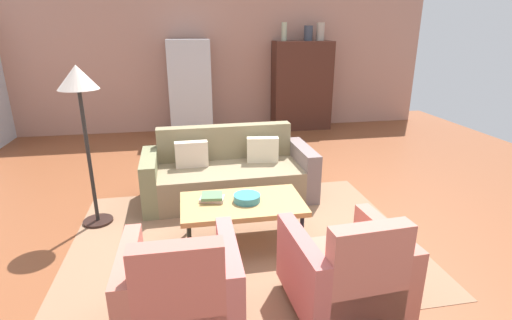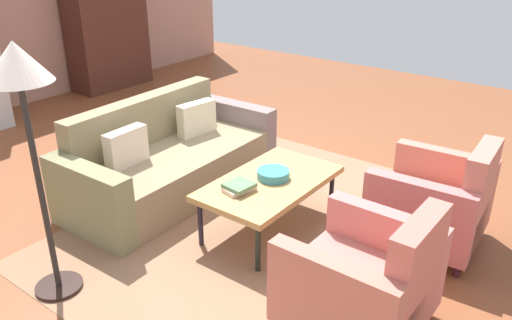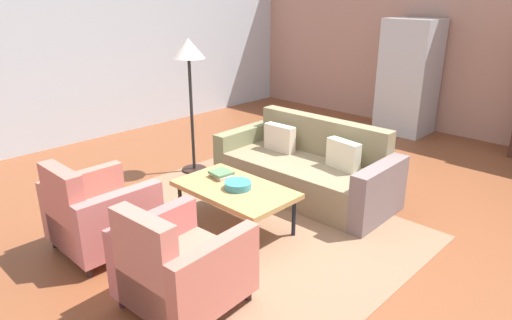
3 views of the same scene
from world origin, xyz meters
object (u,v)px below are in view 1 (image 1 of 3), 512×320
vase_small (320,32)px  floor_lamp (79,93)px  couch (228,174)px  armchair_left (181,293)px  cabinet (301,86)px  refrigerator (190,88)px  vase_round (308,33)px  book_stack (212,197)px  armchair_right (347,274)px  vase_tall (284,32)px  fruit_bowl (247,198)px  coffee_table (242,205)px

vase_small → floor_lamp: (-3.80, -3.71, -0.53)m
couch → vase_small: size_ratio=6.05×
couch → armchair_left: size_ratio=2.41×
cabinet → refrigerator: (-2.30, -0.10, 0.03)m
armchair_left → vase_round: (2.62, 5.58, 1.60)m
book_stack → vase_small: 5.25m
floor_lamp → cabinet: bearing=47.1°
floor_lamp → couch: bearing=17.5°
armchair_left → vase_small: (2.87, 5.58, 1.63)m
refrigerator → floor_lamp: bearing=-107.7°
armchair_right → floor_lamp: 3.04m
book_stack → cabinet: (2.21, 4.34, 0.42)m
refrigerator → floor_lamp: 3.83m
vase_tall → vase_small: bearing=0.0°
vase_small → refrigerator: size_ratio=0.19×
vase_tall → vase_small: (0.75, 0.00, -0.00)m
couch → floor_lamp: 1.97m
vase_round → armchair_left: bearing=-115.2°
fruit_bowl → cabinet: 4.82m
armchair_left → book_stack: armchair_left is taller
coffee_table → book_stack: (-0.29, 0.08, 0.07)m
book_stack → vase_tall: (1.81, 4.33, 1.50)m
armchair_left → fruit_bowl: bearing=61.4°
armchair_right → vase_round: (1.42, 5.58, 1.60)m
cabinet → refrigerator: refrigerator is taller
cabinet → coffee_table: bearing=-113.5°
coffee_table → fruit_bowl: (0.05, 0.00, 0.07)m
couch → book_stack: 1.15m
coffee_table → vase_round: vase_round is taller
fruit_bowl → book_stack: fruit_bowl is taller
armchair_right → cabinet: bearing=73.2°
vase_tall → refrigerator: vase_tall is taller
couch → refrigerator: 3.22m
coffee_table → vase_round: 5.09m
armchair_left → cabinet: size_ratio=0.49×
fruit_bowl → book_stack: size_ratio=1.00×
refrigerator → vase_round: bearing=2.4°
couch → floor_lamp: size_ratio=1.23×
book_stack → floor_lamp: floor_lamp is taller
cabinet → vase_tall: size_ratio=5.11×
cabinet → book_stack: bearing=-117.0°
armchair_left → vase_small: vase_small is taller
armchair_right → vase_round: 5.98m
coffee_table → cabinet: size_ratio=0.67×
vase_small → armchair_left: bearing=-117.2°
vase_small → floor_lamp: size_ratio=0.20×
vase_small → refrigerator: 2.85m
armchair_left → fruit_bowl: (0.65, 1.17, 0.14)m
vase_round → floor_lamp: size_ratio=0.17×
book_stack → vase_tall: vase_tall is taller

